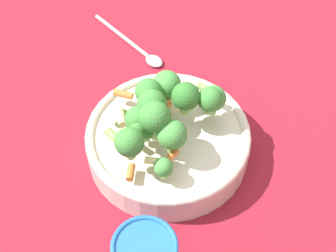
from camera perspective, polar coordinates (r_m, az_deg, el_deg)
The scene contains 4 objects.
ground_plane at distance 0.73m, azimuth 0.00°, elevation -3.06°, with size 3.00×3.00×0.00m, color maroon.
bowl at distance 0.71m, azimuth 0.00°, elevation -1.73°, with size 0.25×0.25×0.05m.
pasta_salad at distance 0.65m, azimuth -0.54°, elevation 1.75°, with size 0.18×0.19×0.08m.
spoon at distance 0.88m, azimuth -3.57°, elevation 9.34°, with size 0.19×0.03×0.01m.
Camera 1 is at (0.33, -0.26, 0.59)m, focal length 50.00 mm.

